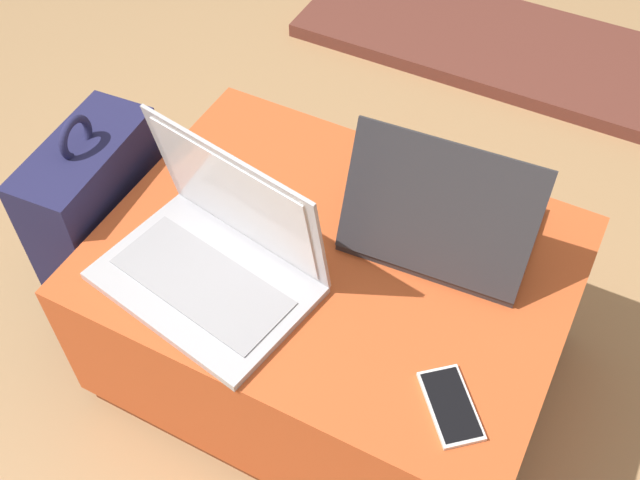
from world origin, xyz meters
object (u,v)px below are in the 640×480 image
laptop_near (216,254)px  cell_phone (451,405)px  backpack (103,228)px  laptop_far (441,221)px

laptop_near → cell_phone: 0.48m
cell_phone → backpack: backpack is taller
laptop_near → backpack: bearing=177.8°
laptop_far → cell_phone: laptop_far is taller
laptop_far → backpack: 0.76m
laptop_far → backpack: bearing=10.0°
cell_phone → backpack: size_ratio=0.27×
cell_phone → laptop_near: bearing=-47.8°
laptop_near → backpack: size_ratio=0.76×
backpack → cell_phone: bearing=76.4°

